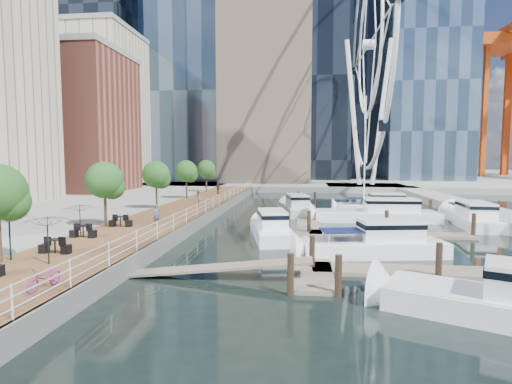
{
  "coord_description": "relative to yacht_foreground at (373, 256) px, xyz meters",
  "views": [
    {
      "loc": [
        2.46,
        -22.63,
        5.81
      ],
      "look_at": [
        -1.4,
        10.56,
        3.0
      ],
      "focal_mm": 28.0,
      "sensor_mm": 36.0,
      "label": 1
    }
  ],
  "objects": [
    {
      "name": "bicycle",
      "position": [
        -13.62,
        -10.81,
        1.44
      ],
      "size": [
        0.77,
        1.72,
        0.88
      ],
      "primitive_type": "imported",
      "rotation": [
        0.0,
        0.0,
        -0.11
      ],
      "color": "#7F1267",
      "rests_on": "boardwalk"
    },
    {
      "name": "railing",
      "position": [
        -12.82,
        13.5,
        1.52
      ],
      "size": [
        0.1,
        60.0,
        1.05
      ],
      "primitive_type": null,
      "color": "white",
      "rests_on": "boardwalk"
    },
    {
      "name": "pedestrian_far",
      "position": [
        -15.6,
        28.85,
        1.82
      ],
      "size": [
        1.03,
        0.82,
        1.64
      ],
      "primitive_type": "imported",
      "rotation": [
        0.0,
        0.0,
        2.62
      ],
      "color": "#30363C",
      "rests_on": "boardwalk"
    },
    {
      "name": "breakwater",
      "position": [
        13.28,
        18.5,
        0.5
      ],
      "size": [
        4.0,
        60.0,
        1.0
      ],
      "primitive_type": "cube",
      "color": "gray",
      "rests_on": "ground"
    },
    {
      "name": "pier",
      "position": [
        7.28,
        50.5,
        0.5
      ],
      "size": [
        14.0,
        12.0,
        1.0
      ],
      "primitive_type": "cube",
      "color": "gray",
      "rests_on": "ground"
    },
    {
      "name": "pedestrian_mid",
      "position": [
        -14.84,
        15.43,
        1.76
      ],
      "size": [
        0.63,
        0.78,
        1.53
      ],
      "primitive_type": "imported",
      "rotation": [
        0.0,
        0.0,
        -1.5
      ],
      "color": "gray",
      "rests_on": "boardwalk"
    },
    {
      "name": "floating_docks",
      "position": [
        1.25,
        8.48,
        0.49
      ],
      "size": [
        16.0,
        34.0,
        2.6
      ],
      "color": "#6D6051",
      "rests_on": "ground"
    },
    {
      "name": "seawall",
      "position": [
        -12.72,
        13.5,
        0.5
      ],
      "size": [
        0.25,
        60.0,
        1.0
      ],
      "primitive_type": "cube",
      "color": "#595954",
      "rests_on": "ground"
    },
    {
      "name": "cafe_seating",
      "position": [
        -17.15,
        -5.66,
        2.12
      ],
      "size": [
        5.08,
        9.26,
        2.33
      ],
      "color": "#0E3311",
      "rests_on": "ground"
    },
    {
      "name": "boardwalk",
      "position": [
        -15.72,
        13.5,
        0.5
      ],
      "size": [
        6.0,
        60.0,
        1.0
      ],
      "primitive_type": "cube",
      "color": "brown",
      "rests_on": "ground"
    },
    {
      "name": "ferris_wheel",
      "position": [
        7.28,
        50.5,
        25.92
      ],
      "size": [
        5.8,
        45.6,
        47.8
      ],
      "color": "white",
      "rests_on": "ground"
    },
    {
      "name": "midrise_condos",
      "position": [
        -40.29,
        25.32,
        13.42
      ],
      "size": [
        19.0,
        67.0,
        28.0
      ],
      "color": "#BCAD8E",
      "rests_on": "ground"
    },
    {
      "name": "cafe_tables",
      "position": [
        -17.12,
        -3.5,
        1.37
      ],
      "size": [
        2.5,
        13.7,
        0.74
      ],
      "color": "black",
      "rests_on": "ground"
    },
    {
      "name": "street_trees",
      "position": [
        -18.12,
        12.5,
        4.29
      ],
      "size": [
        2.6,
        42.6,
        4.6
      ],
      "color": "#3F2B1C",
      "rests_on": "ground"
    },
    {
      "name": "moored_yachts",
      "position": [
        2.37,
        12.04,
        0.0
      ],
      "size": [
        20.98,
        34.83,
        11.5
      ],
      "color": "white",
      "rests_on": "ground"
    },
    {
      "name": "yacht_foreground",
      "position": [
        0.0,
        0.0,
        0.0
      ],
      "size": [
        9.61,
        4.04,
        2.15
      ],
      "primitive_type": null,
      "rotation": [
        0.0,
        0.0,
        1.74
      ],
      "color": "white",
      "rests_on": "ground"
    },
    {
      "name": "ground",
      "position": [
        -6.72,
        -1.5,
        0.0
      ],
      "size": [
        520.0,
        520.0,
        0.0
      ],
      "primitive_type": "plane",
      "color": "black",
      "rests_on": "ground"
    },
    {
      "name": "pedestrian_near",
      "position": [
        -14.63,
        3.23,
        1.77
      ],
      "size": [
        0.66,
        0.66,
        1.55
      ],
      "primitive_type": "imported",
      "rotation": [
        0.0,
        0.0,
        0.79
      ],
      "color": "#4A4E63",
      "rests_on": "boardwalk"
    },
    {
      "name": "land_far",
      "position": [
        -6.72,
        100.5,
        0.5
      ],
      "size": [
        200.0,
        114.0,
        1.0
      ],
      "primitive_type": "cube",
      "color": "gray",
      "rests_on": "ground"
    }
  ]
}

